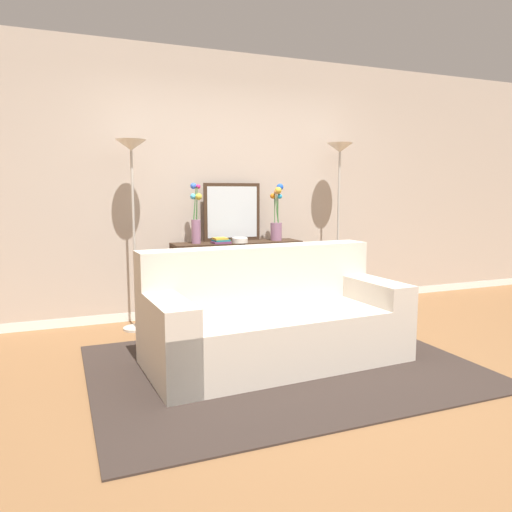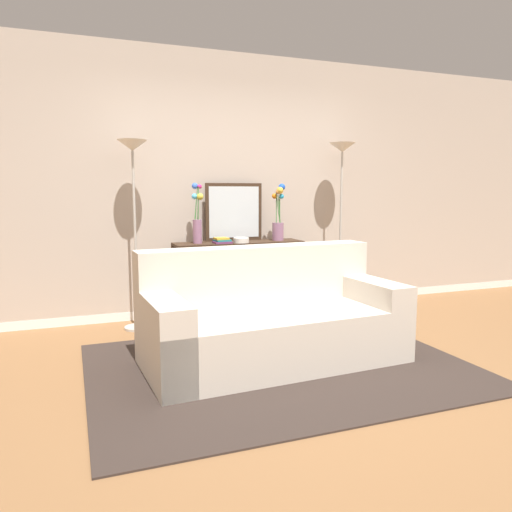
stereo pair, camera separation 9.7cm
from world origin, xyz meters
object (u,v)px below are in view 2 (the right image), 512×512
(vase_short_flowers, at_px, (278,219))
(book_stack, at_px, (222,241))
(book_row_under_console, at_px, (209,314))
(wall_mirror, at_px, (234,212))
(couch, at_px, (271,322))
(fruit_bowl, at_px, (241,240))
(console_table, at_px, (239,265))
(floor_lamp_left, at_px, (133,182))
(floor_lamp_right, at_px, (342,180))
(vase_tall_flowers, at_px, (197,220))

(vase_short_flowers, distance_m, book_stack, 0.68)
(book_stack, bearing_deg, book_row_under_console, 148.35)
(vase_short_flowers, bearing_deg, wall_mirror, 160.37)
(couch, height_order, fruit_bowl, couch)
(console_table, distance_m, floor_lamp_left, 1.37)
(console_table, distance_m, fruit_bowl, 0.29)
(book_stack, bearing_deg, couch, -89.85)
(floor_lamp_right, height_order, book_row_under_console, floor_lamp_right)
(vase_short_flowers, relative_size, book_stack, 3.31)
(floor_lamp_left, height_order, book_row_under_console, floor_lamp_left)
(book_stack, distance_m, book_row_under_console, 0.78)
(console_table, bearing_deg, fruit_bowl, -95.11)
(fruit_bowl, height_order, book_stack, book_stack)
(floor_lamp_left, relative_size, book_row_under_console, 4.03)
(vase_short_flowers, bearing_deg, book_row_under_console, 178.76)
(vase_tall_flowers, height_order, book_stack, vase_tall_flowers)
(floor_lamp_right, bearing_deg, couch, -136.53)
(vase_short_flowers, distance_m, book_row_under_console, 1.24)
(couch, xyz_separation_m, vase_short_flowers, (0.64, 1.36, 0.71))
(floor_lamp_right, height_order, book_stack, floor_lamp_right)
(book_stack, bearing_deg, floor_lamp_right, -0.18)
(floor_lamp_left, distance_m, vase_tall_flowers, 0.73)
(console_table, bearing_deg, vase_tall_flowers, 179.16)
(wall_mirror, relative_size, vase_tall_flowers, 1.03)
(console_table, xyz_separation_m, fruit_bowl, (-0.01, -0.10, 0.28))
(floor_lamp_right, bearing_deg, vase_short_flowers, 174.77)
(floor_lamp_right, xyz_separation_m, fruit_bowl, (-1.17, -0.02, -0.62))
(floor_lamp_left, distance_m, wall_mirror, 1.13)
(vase_tall_flowers, xyz_separation_m, book_stack, (0.23, -0.08, -0.21))
(couch, distance_m, book_stack, 1.40)
(floor_lamp_left, distance_m, book_row_under_console, 1.54)
(vase_short_flowers, xyz_separation_m, fruit_bowl, (-0.45, -0.09, -0.20))
(book_stack, xyz_separation_m, book_row_under_console, (-0.13, 0.08, -0.77))
(wall_mirror, distance_m, vase_short_flowers, 0.48)
(console_table, xyz_separation_m, book_stack, (-0.21, -0.08, 0.27))
(floor_lamp_left, xyz_separation_m, floor_lamp_right, (2.23, 0.00, 0.04))
(couch, height_order, wall_mirror, wall_mirror)
(vase_tall_flowers, xyz_separation_m, fruit_bowl, (0.43, -0.11, -0.21))
(floor_lamp_left, relative_size, wall_mirror, 2.89)
(wall_mirror, bearing_deg, floor_lamp_right, -10.92)
(console_table, xyz_separation_m, vase_tall_flowers, (-0.44, 0.01, 0.49))
(couch, height_order, vase_tall_flowers, vase_tall_flowers)
(wall_mirror, relative_size, book_stack, 3.41)
(console_table, distance_m, book_row_under_console, 0.60)
(floor_lamp_right, bearing_deg, book_row_under_console, 176.83)
(couch, relative_size, vase_tall_flowers, 3.33)
(vase_short_flowers, bearing_deg, book_stack, -174.56)
(console_table, relative_size, floor_lamp_left, 0.76)
(floor_lamp_right, relative_size, wall_mirror, 2.97)
(book_stack, relative_size, book_row_under_console, 0.41)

